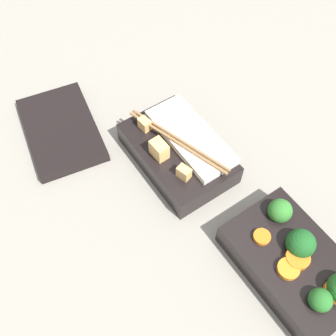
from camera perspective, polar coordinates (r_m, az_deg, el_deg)
The scene contains 4 objects.
ground_plane at distance 0.64m, azimuth 8.45°, elevation -5.43°, with size 3.00×3.00×0.00m, color gray.
bento_tray_vegetable at distance 0.59m, azimuth 18.08°, elevation -12.90°, with size 0.19×0.12×0.07m.
bento_tray_rice at distance 0.66m, azimuth 1.55°, elevation 2.49°, with size 0.19×0.12×0.07m.
bento_lid at distance 0.73m, azimuth -15.25°, elevation 5.43°, with size 0.19×0.12×0.02m, color black.
Camera 1 is at (-0.19, 0.24, 0.56)m, focal length 42.00 mm.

